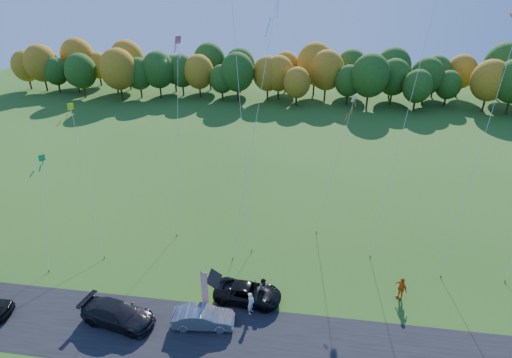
# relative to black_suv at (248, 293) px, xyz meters

# --- Properties ---
(ground) EXTENTS (160.00, 160.00, 0.00)m
(ground) POSITION_rel_black_suv_xyz_m (-0.27, 0.17, -0.69)
(ground) COLOR #265015
(asphalt_strip) EXTENTS (90.00, 6.00, 0.01)m
(asphalt_strip) POSITION_rel_black_suv_xyz_m (-0.27, -3.83, -0.68)
(asphalt_strip) COLOR black
(asphalt_strip) RESTS_ON ground
(tree_line) EXTENTS (116.00, 12.00, 10.00)m
(tree_line) POSITION_rel_black_suv_xyz_m (-0.27, 55.17, -0.69)
(tree_line) COLOR #1E4711
(tree_line) RESTS_ON ground
(black_suv) EXTENTS (5.10, 2.64, 1.38)m
(black_suv) POSITION_rel_black_suv_xyz_m (0.00, 0.00, 0.00)
(black_suv) COLOR black
(black_suv) RESTS_ON ground
(silver_sedan) EXTENTS (4.38, 1.93, 1.40)m
(silver_sedan) POSITION_rel_black_suv_xyz_m (-2.62, -2.84, 0.01)
(silver_sedan) COLOR #98989D
(silver_sedan) RESTS_ON ground
(dark_truck_a) EXTENTS (5.52, 3.02, 1.52)m
(dark_truck_a) POSITION_rel_black_suv_xyz_m (-8.48, -3.40, 0.07)
(dark_truck_a) COLOR black
(dark_truck_a) RESTS_ON ground
(person_tailgate_a) EXTENTS (0.60, 0.73, 1.74)m
(person_tailgate_a) POSITION_rel_black_suv_xyz_m (0.42, -1.21, 0.18)
(person_tailgate_a) COLOR silver
(person_tailgate_a) RESTS_ON ground
(person_tailgate_b) EXTENTS (0.75, 0.94, 1.85)m
(person_tailgate_b) POSITION_rel_black_suv_xyz_m (1.14, 0.31, 0.24)
(person_tailgate_b) COLOR gray
(person_tailgate_b) RESTS_ON ground
(person_east) EXTENTS (0.99, 1.15, 1.86)m
(person_east) POSITION_rel_black_suv_xyz_m (11.17, 1.83, 0.24)
(person_east) COLOR #CF5F13
(person_east) RESTS_ON ground
(feather_flag) EXTENTS (0.48, 0.19, 3.73)m
(feather_flag) POSITION_rel_black_suv_xyz_m (-2.77, -1.65, 1.58)
(feather_flag) COLOR #999999
(feather_flag) RESTS_ON ground
(kite_delta_blue) EXTENTS (5.71, 12.11, 32.04)m
(kite_delta_blue) POSITION_rel_black_suv_xyz_m (-2.68, 11.46, 14.84)
(kite_delta_blue) COLOR #4C3F33
(kite_delta_blue) RESTS_ON ground
(kite_parafoil_orange) EXTENTS (7.77, 13.01, 33.67)m
(kite_parafoil_orange) POSITION_rel_black_suv_xyz_m (12.49, 12.72, 15.93)
(kite_parafoil_orange) COLOR #4C3F33
(kite_parafoil_orange) RESTS_ON ground
(kite_delta_red) EXTENTS (4.17, 8.94, 22.83)m
(kite_delta_red) POSITION_rel_black_suv_xyz_m (-0.60, 8.63, 10.47)
(kite_delta_red) COLOR #4C3F33
(kite_delta_red) RESTS_ON ground
(kite_parafoil_rainbow) EXTENTS (6.11, 8.88, 19.44)m
(kite_parafoil_rainbow) POSITION_rel_black_suv_xyz_m (17.07, 8.85, 8.87)
(kite_parafoil_rainbow) COLOR #4C3F33
(kite_parafoil_rainbow) RESTS_ON ground
(kite_diamond_yellow) EXTENTS (5.34, 7.47, 11.82)m
(kite_diamond_yellow) POSITION_rel_black_suv_xyz_m (-15.34, 6.63, 5.00)
(kite_diamond_yellow) COLOR #4C3F33
(kite_diamond_yellow) RESTS_ON ground
(kite_diamond_green) EXTENTS (2.20, 5.13, 8.71)m
(kite_diamond_green) POSITION_rel_black_suv_xyz_m (-17.40, 3.19, 3.49)
(kite_diamond_green) COLOR #4C3F33
(kite_diamond_green) RESTS_ON ground
(kite_diamond_white) EXTENTS (3.28, 5.73, 12.36)m
(kite_diamond_white) POSITION_rel_black_suv_xyz_m (6.33, 12.22, 5.29)
(kite_diamond_white) COLOR #4C3F33
(kite_diamond_white) RESTS_ON ground
(kite_diamond_pink) EXTENTS (1.58, 8.31, 17.19)m
(kite_diamond_pink) POSITION_rel_black_suv_xyz_m (-8.34, 11.19, 7.73)
(kite_diamond_pink) COLOR #4C3F33
(kite_diamond_pink) RESTS_ON ground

